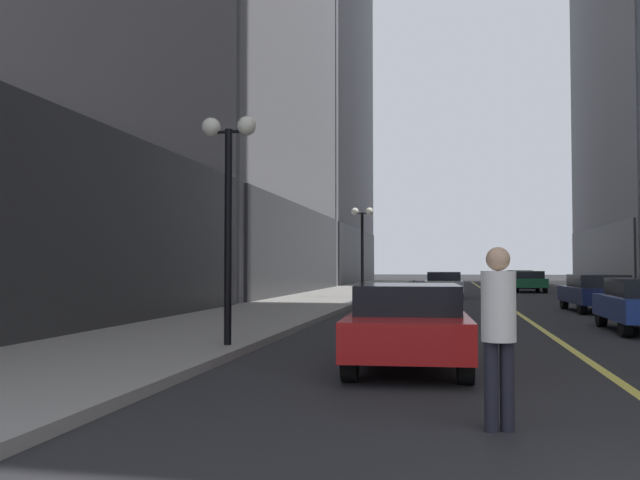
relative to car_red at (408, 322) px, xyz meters
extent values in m
plane|color=#262628|center=(2.97, 28.03, -0.72)|extent=(200.00, 200.00, 0.00)
cube|color=gray|center=(-5.28, 28.03, -0.64)|extent=(4.50, 78.00, 0.15)
cube|color=#E5D64C|center=(2.97, 28.03, -0.71)|extent=(0.16, 70.00, 0.01)
cube|color=#2C2C2E|center=(-7.63, 4.03, 1.78)|extent=(0.50, 20.90, 5.00)
cube|color=#2C2C2E|center=(-7.63, 27.53, 1.78)|extent=(0.50, 22.80, 5.00)
cube|color=#2C2C2E|center=(-7.63, 53.03, 1.78)|extent=(0.50, 24.70, 5.00)
cube|color=#2C2C2E|center=(13.57, 53.03, 1.78)|extent=(0.50, 24.70, 5.00)
cube|color=#B21919|center=(0.00, -0.06, -0.12)|extent=(2.00, 4.27, 0.55)
cube|color=black|center=(-0.01, 0.15, 0.35)|extent=(1.71, 2.42, 0.50)
cylinder|color=black|center=(0.86, -1.49, -0.40)|extent=(0.25, 0.65, 0.64)
cylinder|color=black|center=(-0.73, -1.56, -0.40)|extent=(0.25, 0.65, 0.64)
cylinder|color=black|center=(0.73, 1.44, -0.40)|extent=(0.25, 0.65, 0.64)
cylinder|color=black|center=(-0.85, 1.37, -0.40)|extent=(0.25, 0.65, 0.64)
cylinder|color=black|center=(4.64, 8.50, -0.40)|extent=(0.23, 0.64, 0.64)
cylinder|color=black|center=(4.59, 5.67, -0.40)|extent=(0.23, 0.64, 0.64)
cube|color=#141E4C|center=(5.79, 15.03, -0.12)|extent=(1.99, 4.50, 0.55)
cube|color=black|center=(5.80, 14.81, 0.35)|extent=(1.71, 2.54, 0.50)
cylinder|color=black|center=(4.93, 16.56, -0.40)|extent=(0.24, 0.65, 0.64)
cylinder|color=black|center=(6.56, 16.61, -0.40)|extent=(0.24, 0.65, 0.64)
cylinder|color=black|center=(5.03, 13.45, -0.40)|extent=(0.24, 0.65, 0.64)
cylinder|color=black|center=(6.65, 13.50, -0.40)|extent=(0.24, 0.65, 0.64)
cube|color=#B7B7BC|center=(0.38, 25.70, -0.12)|extent=(1.97, 4.50, 0.55)
cube|color=black|center=(0.38, 25.92, 0.35)|extent=(1.70, 2.53, 0.50)
cylinder|color=black|center=(1.23, 24.15, -0.40)|extent=(0.23, 0.64, 0.64)
cylinder|color=black|center=(-0.41, 24.12, -0.40)|extent=(0.23, 0.64, 0.64)
cylinder|color=black|center=(1.18, 27.27, -0.40)|extent=(0.23, 0.64, 0.64)
cylinder|color=black|center=(-0.47, 27.24, -0.40)|extent=(0.23, 0.64, 0.64)
cube|color=#196038|center=(5.49, 34.41, -0.12)|extent=(1.98, 4.57, 0.55)
cube|color=black|center=(5.49, 34.18, 0.35)|extent=(1.72, 2.57, 0.50)
cylinder|color=black|center=(4.63, 35.97, -0.40)|extent=(0.23, 0.64, 0.64)
cylinder|color=black|center=(6.28, 36.01, -0.40)|extent=(0.23, 0.64, 0.64)
cylinder|color=black|center=(4.70, 32.80, -0.40)|extent=(0.23, 0.64, 0.64)
cylinder|color=black|center=(6.35, 32.84, -0.40)|extent=(0.23, 0.64, 0.64)
cube|color=black|center=(5.72, 42.72, -0.12)|extent=(2.01, 4.69, 0.55)
cube|color=black|center=(5.73, 42.48, 0.35)|extent=(1.75, 2.64, 0.50)
cylinder|color=black|center=(4.85, 44.33, -0.40)|extent=(0.23, 0.64, 0.64)
cylinder|color=black|center=(6.55, 44.36, -0.40)|extent=(0.23, 0.64, 0.64)
cylinder|color=black|center=(4.90, 41.07, -0.40)|extent=(0.23, 0.64, 0.64)
cylinder|color=black|center=(6.60, 41.10, -0.40)|extent=(0.23, 0.64, 0.64)
cylinder|color=black|center=(1.20, -4.19, -0.28)|extent=(0.14, 0.14, 0.87)
cylinder|color=black|center=(1.05, -4.23, -0.28)|extent=(0.14, 0.14, 0.87)
cylinder|color=silver|center=(1.12, -4.21, 0.50)|extent=(0.42, 0.42, 0.69)
sphere|color=tan|center=(1.12, -4.21, 0.97)|extent=(0.24, 0.24, 0.24)
cylinder|color=black|center=(-3.43, 1.30, 1.38)|extent=(0.14, 0.14, 4.20)
cylinder|color=black|center=(-3.43, 1.30, 3.43)|extent=(0.80, 0.06, 0.06)
sphere|color=white|center=(-3.78, 1.30, 3.53)|extent=(0.36, 0.36, 0.36)
sphere|color=white|center=(-3.08, 1.30, 3.53)|extent=(0.36, 0.36, 0.36)
cylinder|color=black|center=(-3.43, 22.13, 1.38)|extent=(0.14, 0.14, 4.20)
cylinder|color=black|center=(-3.43, 22.13, 3.43)|extent=(0.80, 0.06, 0.06)
sphere|color=white|center=(-3.78, 22.13, 3.53)|extent=(0.36, 0.36, 0.36)
sphere|color=white|center=(-3.08, 22.13, 3.53)|extent=(0.36, 0.36, 0.36)
camera|label=1|loc=(0.64, -11.35, 0.90)|focal=39.53mm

